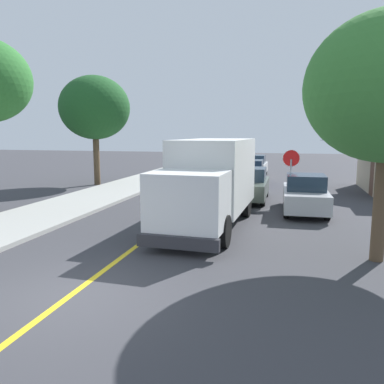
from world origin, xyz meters
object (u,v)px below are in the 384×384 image
at_px(stop_sign, 291,167).
at_px(street_tree_down_block, 95,108).
at_px(parked_car_near, 249,185).
at_px(parked_van_across, 305,195).
at_px(box_truck, 210,179).
at_px(parked_car_mid, 250,173).
at_px(parked_car_far, 254,166).

distance_m(stop_sign, street_tree_down_block, 13.65).
distance_m(parked_car_near, stop_sign, 2.45).
bearing_deg(stop_sign, parked_van_across, -68.83).
bearing_deg(stop_sign, box_truck, -119.93).
relative_size(parked_car_mid, parked_van_across, 0.99).
bearing_deg(parked_car_near, parked_van_across, -43.14).
height_order(box_truck, stop_sign, box_truck).
distance_m(box_truck, parked_car_near, 6.03).
height_order(box_truck, parked_van_across, box_truck).
relative_size(box_truck, parked_car_near, 1.65).
height_order(parked_car_near, stop_sign, stop_sign).
height_order(box_truck, parked_car_mid, box_truck).
bearing_deg(box_truck, parked_van_across, 44.00).
xyz_separation_m(parked_car_near, street_tree_down_block, (-10.46, 3.64, 4.24)).
bearing_deg(parked_car_near, parked_car_mid, 95.15).
bearing_deg(parked_car_far, box_truck, -90.56).
distance_m(parked_car_near, parked_car_mid, 5.73).
xyz_separation_m(box_truck, parked_van_across, (3.52, 3.40, -0.97)).
bearing_deg(box_truck, street_tree_down_block, 135.18).
bearing_deg(box_truck, stop_sign, 60.07).
distance_m(box_truck, parked_car_mid, 11.64).
xyz_separation_m(parked_car_mid, parked_van_across, (3.17, -8.19, 0.00)).
xyz_separation_m(box_truck, parked_car_near, (0.87, 5.89, -0.97)).
xyz_separation_m(parked_van_across, street_tree_down_block, (-13.11, 6.13, 4.24)).
xyz_separation_m(parked_car_mid, stop_sign, (2.54, -6.57, 1.06)).
relative_size(box_truck, parked_car_far, 1.64).
xyz_separation_m(parked_car_mid, parked_car_far, (-0.18, 5.63, 0.00)).
relative_size(parked_car_mid, parked_car_far, 0.99).
distance_m(box_truck, stop_sign, 5.80).
relative_size(parked_car_near, parked_van_across, 0.99).
relative_size(stop_sign, street_tree_down_block, 0.37).
relative_size(box_truck, stop_sign, 2.75).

